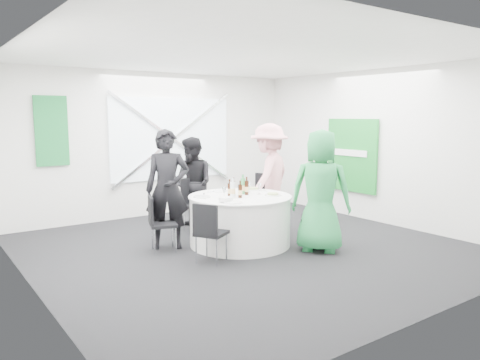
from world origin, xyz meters
TOP-DOWN VIEW (x-y plane):
  - floor at (0.00, 0.00)m, footprint 6.00×6.00m
  - ceiling at (0.00, 0.00)m, footprint 6.00×6.00m
  - wall_back at (0.00, 3.00)m, footprint 6.00×0.00m
  - wall_front at (0.00, -3.00)m, footprint 6.00×0.00m
  - wall_left at (-3.00, 0.00)m, footprint 0.00×6.00m
  - wall_right at (3.00, 0.00)m, footprint 0.00×6.00m
  - window_panel at (0.30, 2.96)m, footprint 2.60×0.03m
  - window_brace_a at (0.30, 2.92)m, footprint 2.63×0.05m
  - window_brace_b at (0.30, 2.92)m, footprint 2.63×0.05m
  - green_banner at (-2.00, 2.95)m, footprint 0.55×0.04m
  - green_sign at (2.94, 0.60)m, footprint 0.05×1.20m
  - banquet_table at (0.00, 0.20)m, footprint 1.56×1.56m
  - chair_back at (-0.10, 1.40)m, footprint 0.44×0.45m
  - chair_back_left at (-1.18, 0.59)m, footprint 0.47×0.47m
  - chair_back_right at (0.89, 0.72)m, footprint 0.61×0.60m
  - chair_front_right at (0.87, -0.64)m, footprint 0.59×0.59m
  - chair_front_left at (-0.88, -0.33)m, footprint 0.52×0.51m
  - person_man_back_left at (-0.96, 0.70)m, footprint 0.77×0.67m
  - person_man_back at (-0.10, 1.46)m, footprint 0.49×0.81m
  - person_woman_pink at (1.02, 0.77)m, footprint 1.30×1.05m
  - person_woman_green at (0.75, -0.75)m, footprint 0.98×1.03m
  - plate_back at (-0.02, 0.70)m, footprint 0.25×0.25m
  - plate_back_left at (-0.54, 0.42)m, footprint 0.26×0.26m
  - plate_back_right at (0.50, 0.54)m, footprint 0.28×0.28m
  - plate_front_right at (0.42, -0.08)m, footprint 0.26×0.26m
  - plate_front_left at (-0.42, -0.22)m, footprint 0.26×0.26m
  - napkin at (-0.46, -0.10)m, footprint 0.22×0.18m
  - beer_bottle_a at (-0.15, 0.26)m, footprint 0.06×0.06m
  - beer_bottle_b at (-0.03, 0.33)m, footprint 0.06×0.06m
  - beer_bottle_c at (0.13, 0.21)m, footprint 0.06×0.06m
  - beer_bottle_d at (-0.10, 0.06)m, footprint 0.06×0.06m
  - green_water_bottle at (0.13, 0.31)m, footprint 0.08×0.08m
  - clear_water_bottle at (-0.16, 0.16)m, footprint 0.08×0.08m
  - wine_glass_a at (0.32, 0.40)m, footprint 0.07×0.07m
  - wine_glass_b at (-0.34, 0.13)m, footprint 0.07×0.07m
  - wine_glass_c at (0.33, 0.15)m, footprint 0.07×0.07m
  - wine_glass_d at (0.14, 0.60)m, footprint 0.07×0.07m
  - fork_a at (-0.37, 0.64)m, footprint 0.09×0.13m
  - knife_a at (-0.57, 0.29)m, footprint 0.08×0.14m
  - fork_b at (0.55, 0.36)m, footprint 0.09×0.13m
  - knife_b at (0.40, 0.61)m, footprint 0.09×0.14m
  - fork_c at (0.17, 0.75)m, footprint 0.15×0.02m
  - knife_c at (-0.17, 0.75)m, footprint 0.15×0.02m

SIDE VIEW (x-z plane):
  - floor at x=0.00m, z-range 0.00..0.00m
  - banquet_table at x=0.00m, z-range 0.00..0.76m
  - chair_back_left at x=-1.18m, z-range 0.07..0.88m
  - chair_front_left at x=-0.88m, z-range 0.07..0.89m
  - chair_back at x=-0.10m, z-range 0.08..0.97m
  - chair_front_right at x=0.87m, z-range 0.08..0.99m
  - chair_back_right at x=0.89m, z-range 0.09..1.06m
  - fork_a at x=-0.37m, z-range 0.76..0.77m
  - knife_a at x=-0.57m, z-range 0.76..0.77m
  - fork_b at x=0.55m, z-range 0.76..0.77m
  - knife_b at x=0.40m, z-range 0.76..0.77m
  - fork_c at x=0.17m, z-range 0.76..0.77m
  - knife_c at x=-0.17m, z-range 0.76..0.77m
  - plate_back at x=-0.02m, z-range 0.76..0.77m
  - plate_back_left at x=-0.54m, z-range 0.76..0.77m
  - plate_front_left at x=-0.42m, z-range 0.76..0.77m
  - plate_back_right at x=0.50m, z-range 0.76..0.80m
  - plate_front_right at x=0.42m, z-range 0.76..0.80m
  - napkin at x=-0.46m, z-range 0.78..0.83m
  - person_man_back at x=-0.10m, z-range 0.00..1.60m
  - beer_bottle_d at x=-0.10m, z-range 0.73..0.99m
  - beer_bottle_a at x=-0.15m, z-range 0.73..0.99m
  - beer_bottle_b at x=-0.03m, z-range 0.73..1.00m
  - beer_bottle_c at x=0.13m, z-range 0.73..1.01m
  - clear_water_bottle at x=-0.16m, z-range 0.73..1.02m
  - green_water_bottle at x=0.13m, z-range 0.73..1.03m
  - wine_glass_a at x=0.32m, z-range 0.80..0.97m
  - wine_glass_b at x=-0.34m, z-range 0.80..0.97m
  - wine_glass_c at x=0.33m, z-range 0.80..0.97m
  - wine_glass_d at x=0.14m, z-range 0.80..0.97m
  - person_man_back_left at x=-0.96m, z-range 0.00..1.77m
  - person_woman_green at x=0.75m, z-range 0.00..1.77m
  - person_woman_pink at x=1.02m, z-range 0.00..1.83m
  - green_sign at x=2.94m, z-range 0.50..1.90m
  - wall_back at x=0.00m, z-range -1.60..4.40m
  - wall_front at x=0.00m, z-range -1.60..4.40m
  - wall_left at x=-3.00m, z-range -1.60..4.40m
  - wall_right at x=3.00m, z-range -1.60..4.40m
  - window_panel at x=0.30m, z-range 0.70..2.30m
  - window_brace_a at x=0.30m, z-range 0.58..2.42m
  - window_brace_b at x=0.30m, z-range 0.58..2.42m
  - green_banner at x=-2.00m, z-range 1.10..2.30m
  - ceiling at x=0.00m, z-range 2.80..2.80m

